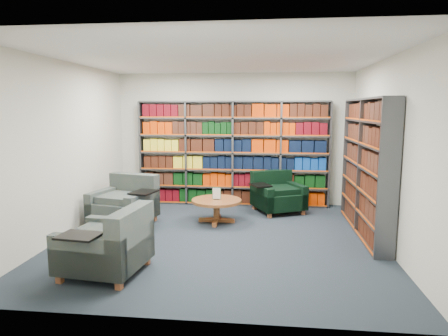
# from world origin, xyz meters

# --- Properties ---
(room_shell) EXTENTS (5.02, 5.02, 2.82)m
(room_shell) POSITION_xyz_m (0.00, 0.00, 1.40)
(room_shell) COLOR black
(room_shell) RESTS_ON ground
(bookshelf_back) EXTENTS (4.00, 0.28, 2.20)m
(bookshelf_back) POSITION_xyz_m (0.00, 2.34, 1.10)
(bookshelf_back) COLOR #47494F
(bookshelf_back) RESTS_ON ground
(bookshelf_right) EXTENTS (0.28, 2.50, 2.20)m
(bookshelf_right) POSITION_xyz_m (2.34, 0.60, 1.10)
(bookshelf_right) COLOR #47494F
(bookshelf_right) RESTS_ON ground
(chair_teal_left) EXTENTS (1.23, 1.15, 0.86)m
(chair_teal_left) POSITION_xyz_m (-1.77, 0.69, 0.35)
(chair_teal_left) COLOR #031637
(chair_teal_left) RESTS_ON ground
(chair_green_right) EXTENTS (1.17, 1.16, 0.79)m
(chair_green_right) POSITION_xyz_m (0.92, 1.88, 0.32)
(chair_green_right) COLOR black
(chair_green_right) RESTS_ON ground
(chair_teal_front) EXTENTS (1.04, 1.16, 0.85)m
(chair_teal_front) POSITION_xyz_m (-1.17, -1.50, 0.34)
(chair_teal_front) COLOR #031637
(chair_teal_front) RESTS_ON ground
(coffee_table) EXTENTS (0.90, 0.90, 0.63)m
(coffee_table) POSITION_xyz_m (-0.17, 0.92, 0.34)
(coffee_table) COLOR olive
(coffee_table) RESTS_ON ground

